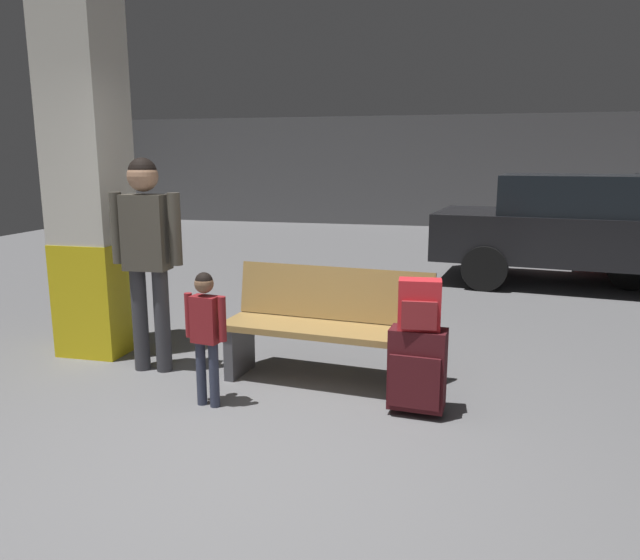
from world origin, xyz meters
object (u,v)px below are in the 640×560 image
object	(u,v)px
suitcase	(417,369)
backpack_bright	(419,305)
bench	(326,327)
adult	(147,242)
parked_car_near	(589,228)
child	(206,325)
structural_pillar	(90,182)

from	to	relation	value
suitcase	backpack_bright	world-z (taller)	backpack_bright
bench	backpack_bright	size ratio (longest dim) A/B	4.84
bench	adult	distance (m)	1.59
suitcase	adult	xyz separation A→B (m)	(-2.19, 0.37, 0.75)
backpack_bright	parked_car_near	distance (m)	5.16
child	parked_car_near	xyz separation A→B (m)	(3.37, 4.98, 0.21)
bench	suitcase	distance (m)	0.88
structural_pillar	adult	distance (m)	0.93
suitcase	adult	size ratio (longest dim) A/B	0.35
backpack_bright	parked_car_near	size ratio (longest dim) A/B	0.08
child	bench	bearing A→B (deg)	42.59
backpack_bright	adult	xyz separation A→B (m)	(-2.19, 0.37, 0.30)
suitcase	backpack_bright	xyz separation A→B (m)	(0.00, -0.00, 0.45)
parked_car_near	suitcase	bearing A→B (deg)	-111.91
adult	bench	bearing A→B (deg)	3.39
bench	parked_car_near	world-z (taller)	parked_car_near
backpack_bright	parked_car_near	bearing A→B (deg)	68.11
structural_pillar	backpack_bright	xyz separation A→B (m)	(2.92, -0.74, -0.75)
backpack_bright	adult	world-z (taller)	adult
structural_pillar	parked_car_near	world-z (taller)	structural_pillar
backpack_bright	child	bearing A→B (deg)	-172.26
adult	structural_pillar	bearing A→B (deg)	153.16
backpack_bright	bench	bearing A→B (deg)	148.19
structural_pillar	suitcase	world-z (taller)	structural_pillar
bench	child	distance (m)	0.98
bench	parked_car_near	xyz separation A→B (m)	(2.66, 4.33, 0.36)
bench	backpack_bright	world-z (taller)	backpack_bright
structural_pillar	bench	bearing A→B (deg)	-7.32
backpack_bright	child	size ratio (longest dim) A/B	0.35
structural_pillar	bench	xyz separation A→B (m)	(2.18, -0.28, -1.08)
structural_pillar	backpack_bright	bearing A→B (deg)	-14.19
suitcase	backpack_bright	bearing A→B (deg)	-23.45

